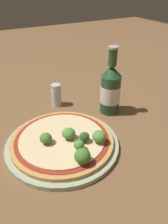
% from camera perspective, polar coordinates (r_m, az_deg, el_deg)
% --- Properties ---
extents(ground_plane, '(3.00, 3.00, 0.00)m').
position_cam_1_polar(ground_plane, '(0.58, -3.37, -7.94)').
color(ground_plane, brown).
extents(plate, '(0.29, 0.29, 0.01)m').
position_cam_1_polar(plate, '(0.57, -5.50, -8.44)').
color(plate, '#A3B293').
rests_on(plate, ground_plane).
extents(pizza, '(0.26, 0.26, 0.01)m').
position_cam_1_polar(pizza, '(0.56, -5.59, -7.43)').
color(pizza, tan).
rests_on(pizza, plate).
extents(broccoli_floret_0, '(0.03, 0.03, 0.03)m').
position_cam_1_polar(broccoli_floret_0, '(0.54, -4.03, -5.56)').
color(broccoli_floret_0, '#6B8E51').
rests_on(broccoli_floret_0, pizza).
extents(broccoli_floret_1, '(0.03, 0.03, 0.03)m').
position_cam_1_polar(broccoli_floret_1, '(0.53, -9.85, -6.89)').
color(broccoli_floret_1, '#6B8E51').
rests_on(broccoli_floret_1, pizza).
extents(broccoli_floret_2, '(0.03, 0.03, 0.03)m').
position_cam_1_polar(broccoli_floret_2, '(0.53, 4.03, -6.36)').
color(broccoli_floret_2, '#6B8E51').
rests_on(broccoli_floret_2, pizza).
extents(broccoli_floret_3, '(0.04, 0.04, 0.03)m').
position_cam_1_polar(broccoli_floret_3, '(0.48, -0.42, -11.42)').
color(broccoli_floret_3, '#6B8E51').
rests_on(broccoli_floret_3, pizza).
extents(broccoli_floret_4, '(0.02, 0.02, 0.03)m').
position_cam_1_polar(broccoli_floret_4, '(0.53, 0.10, -6.50)').
color(broccoli_floret_4, '#6B8E51').
rests_on(broccoli_floret_4, pizza).
extents(broccoli_floret_5, '(0.03, 0.03, 0.03)m').
position_cam_1_polar(broccoli_floret_5, '(0.51, -1.31, -8.58)').
color(broccoli_floret_5, '#6B8E51').
rests_on(broccoli_floret_5, pizza).
extents(beer_bottle, '(0.06, 0.06, 0.21)m').
position_cam_1_polar(beer_bottle, '(0.67, 6.94, 5.90)').
color(beer_bottle, '#234C28').
rests_on(beer_bottle, ground_plane).
extents(pepper_shaker, '(0.03, 0.03, 0.07)m').
position_cam_1_polar(pepper_shaker, '(0.73, -7.23, 4.40)').
color(pepper_shaker, silver).
rests_on(pepper_shaker, ground_plane).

